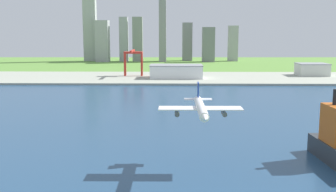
{
  "coord_description": "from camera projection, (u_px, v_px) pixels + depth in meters",
  "views": [
    {
      "loc": [
        4.34,
        -55.81,
        64.08
      ],
      "look_at": [
        0.43,
        157.62,
        29.67
      ],
      "focal_mm": 43.12,
      "sensor_mm": 36.0,
      "label": 1
    }
  ],
  "objects": [
    {
      "name": "warehouse_annex",
      "position": [
        312.0,
        69.0,
        566.03
      ],
      "size": [
        41.56,
        34.3,
        17.08
      ],
      "color": "silver",
      "rests_on": "industrial_pier"
    },
    {
      "name": "ground_plane",
      "position": [
        170.0,
        103.0,
        361.49
      ],
      "size": [
        2400.0,
        2400.0,
        0.0
      ],
      "primitive_type": "plane",
      "color": "#5C8E3A"
    },
    {
      "name": "water_bay",
      "position": [
        169.0,
        117.0,
        302.25
      ],
      "size": [
        840.0,
        360.0,
        0.15
      ],
      "primitive_type": "cube",
      "color": "navy",
      "rests_on": "ground"
    },
    {
      "name": "industrial_pier",
      "position": [
        172.0,
        78.0,
        548.84
      ],
      "size": [
        840.0,
        140.0,
        2.5
      ],
      "primitive_type": "cube",
      "color": "#A0A594",
      "rests_on": "ground"
    },
    {
      "name": "port_crane_red",
      "position": [
        133.0,
        57.0,
        556.8
      ],
      "size": [
        25.82,
        44.38,
        36.33
      ],
      "color": "#B72D23",
      "rests_on": "industrial_pier"
    },
    {
      "name": "distant_skyline",
      "position": [
        142.0,
        36.0,
        856.94
      ],
      "size": [
        330.9,
        56.71,
        159.68
      ],
      "color": "#9EA3A2",
      "rests_on": "ground"
    },
    {
      "name": "warehouse_main",
      "position": [
        176.0,
        71.0,
        536.55
      ],
      "size": [
        69.81,
        38.76,
        17.43
      ],
      "color": "white",
      "rests_on": "industrial_pier"
    },
    {
      "name": "airplane_landing",
      "position": [
        201.0,
        108.0,
        181.33
      ],
      "size": [
        38.23,
        45.81,
        13.18
      ],
      "color": "white"
    }
  ]
}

